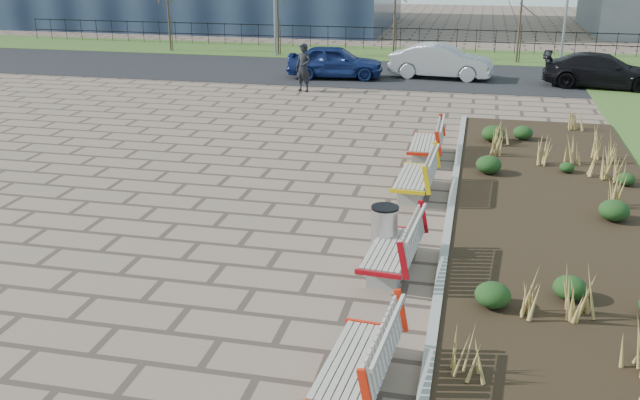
% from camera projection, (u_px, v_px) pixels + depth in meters
% --- Properties ---
extents(ground, '(120.00, 120.00, 0.00)m').
position_uv_depth(ground, '(189.00, 307.00, 11.54)').
color(ground, '#6F5A4C').
rests_on(ground, ground).
extents(planting_bed, '(4.50, 18.00, 0.10)m').
position_uv_depth(planting_bed, '(563.00, 223.00, 14.83)').
color(planting_bed, black).
rests_on(planting_bed, ground).
extents(planting_curb, '(0.16, 18.00, 0.15)m').
position_uv_depth(planting_curb, '(450.00, 213.00, 15.30)').
color(planting_curb, gray).
rests_on(planting_curb, ground).
extents(grass_verge_far, '(80.00, 5.00, 0.04)m').
position_uv_depth(grass_verge_far, '(397.00, 54.00, 37.21)').
color(grass_verge_far, '#33511E').
rests_on(grass_verge_far, ground).
extents(road, '(80.00, 7.00, 0.02)m').
position_uv_depth(road, '(380.00, 74.00, 31.71)').
color(road, black).
rests_on(road, ground).
extents(bench_a, '(1.07, 2.17, 1.00)m').
position_uv_depth(bench_a, '(354.00, 358.00, 9.23)').
color(bench_a, red).
rests_on(bench_a, ground).
extents(bench_b, '(1.05, 2.16, 1.00)m').
position_uv_depth(bench_b, '(390.00, 246.00, 12.61)').
color(bench_b, '#A30A14').
rests_on(bench_b, ground).
extents(bench_c, '(0.98, 2.13, 1.00)m').
position_uv_depth(bench_c, '(414.00, 175.00, 16.47)').
color(bench_c, yellow).
rests_on(bench_c, ground).
extents(bench_d, '(0.93, 2.11, 1.00)m').
position_uv_depth(bench_d, '(425.00, 141.00, 19.23)').
color(bench_d, red).
rests_on(bench_d, ground).
extents(litter_bin, '(0.50, 0.50, 0.99)m').
position_uv_depth(litter_bin, '(384.00, 233.00, 13.20)').
color(litter_bin, '#B2B2B7').
rests_on(litter_bin, ground).
extents(pedestrian, '(0.79, 0.66, 1.87)m').
position_uv_depth(pedestrian, '(303.00, 68.00, 27.79)').
color(pedestrian, black).
rests_on(pedestrian, ground).
extents(car_blue, '(4.25, 2.07, 1.40)m').
position_uv_depth(car_blue, '(335.00, 62.00, 30.52)').
color(car_blue, navy).
rests_on(car_blue, road).
extents(car_silver, '(4.45, 1.93, 1.42)m').
position_uv_depth(car_silver, '(441.00, 61.00, 30.49)').
color(car_silver, gray).
rests_on(car_silver, road).
extents(car_black, '(4.82, 2.43, 1.34)m').
position_uv_depth(car_black, '(602.00, 71.00, 28.55)').
color(car_black, black).
rests_on(car_black, road).
extents(tree_a, '(1.40, 1.40, 4.00)m').
position_uv_depth(tree_a, '(168.00, 12.00, 37.61)').
color(tree_a, '#4C3D2D').
rests_on(tree_a, grass_verge_far).
extents(tree_b, '(1.40, 1.40, 4.00)m').
position_uv_depth(tree_b, '(278.00, 15.00, 36.38)').
color(tree_b, '#4C3D2D').
rests_on(tree_b, grass_verge_far).
extents(tree_c, '(1.40, 1.40, 4.00)m').
position_uv_depth(tree_c, '(395.00, 17.00, 35.14)').
color(tree_c, '#4C3D2D').
rests_on(tree_c, grass_verge_far).
extents(tree_d, '(1.40, 1.40, 4.00)m').
position_uv_depth(tree_d, '(520.00, 20.00, 33.91)').
color(tree_d, '#4C3D2D').
rests_on(tree_d, grass_verge_far).
extents(lamp_east, '(0.24, 0.60, 6.00)m').
position_uv_depth(lamp_east, '(567.00, 0.00, 32.70)').
color(lamp_east, gray).
rests_on(lamp_east, grass_verge_far).
extents(railing_fence, '(44.00, 0.10, 1.20)m').
position_uv_depth(railing_fence, '(400.00, 39.00, 38.37)').
color(railing_fence, black).
rests_on(railing_fence, grass_verge_far).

